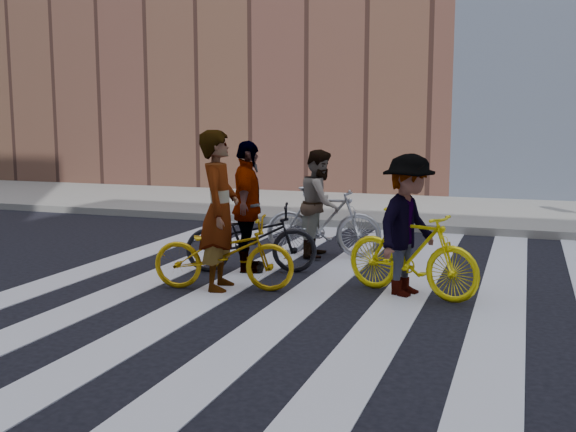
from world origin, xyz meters
The scene contains 11 objects.
ground centered at (0.00, 0.00, 0.00)m, with size 100.00×100.00×0.00m, color black.
sidewalk_far centered at (0.00, 7.50, 0.07)m, with size 100.00×5.00×0.15m, color gray.
zebra_crosswalk centered at (0.00, 0.00, 0.01)m, with size 8.25×10.00×0.01m.
bike_yellow_left centered at (-1.63, -0.15, 0.46)m, with size 0.61×1.76×0.92m, color #C8970B.
bike_silver_mid centered at (-1.06, 2.26, 0.54)m, with size 0.51×1.80×1.08m, color #A4A6AD.
bike_yellow_right centered at (0.61, 0.34, 0.52)m, with size 0.49×1.74×1.04m, color #FFEB0E.
bike_dark_rear centered at (-1.68, 0.87, 0.48)m, with size 0.63×1.81×0.95m, color black.
rider_left centered at (-1.68, -0.15, 0.99)m, with size 0.72×0.47×1.97m, color slate.
rider_mid centered at (-1.11, 2.26, 0.82)m, with size 0.80×0.62×1.65m, color slate.
rider_right centered at (0.56, 0.34, 0.85)m, with size 1.10×0.63×1.70m, color slate.
rider_rear centered at (-1.73, 0.87, 0.91)m, with size 1.06×0.44×1.81m, color slate.
Camera 1 is at (1.86, -7.57, 2.08)m, focal length 42.00 mm.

